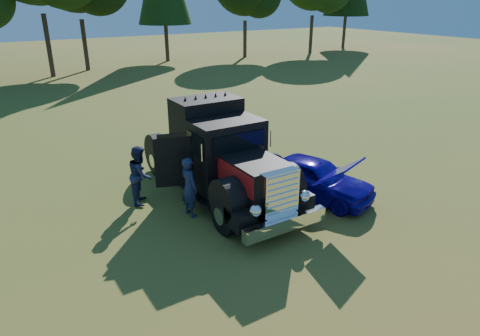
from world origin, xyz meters
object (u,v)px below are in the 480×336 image
Objects in this scene: hotrod_coupe at (314,178)px; spectator_far at (141,175)px; diamond_t_truck at (220,158)px; spectator_near at (189,187)px.

spectator_far is at bearing 151.82° from hotrod_coupe.
diamond_t_truck is 3.00m from hotrod_coupe.
diamond_t_truck is 4.02× the size of spectator_near.
diamond_t_truck is at bearing -84.28° from spectator_far.
spectator_far is at bearing 158.15° from diamond_t_truck.
hotrod_coupe is 3.97m from spectator_near.
spectator_near is at bearing -122.94° from spectator_far.
diamond_t_truck is at bearing 146.54° from hotrod_coupe.
spectator_near is 0.98× the size of spectator_far.
spectator_near is (-1.39, -0.65, -0.39)m from diamond_t_truck.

